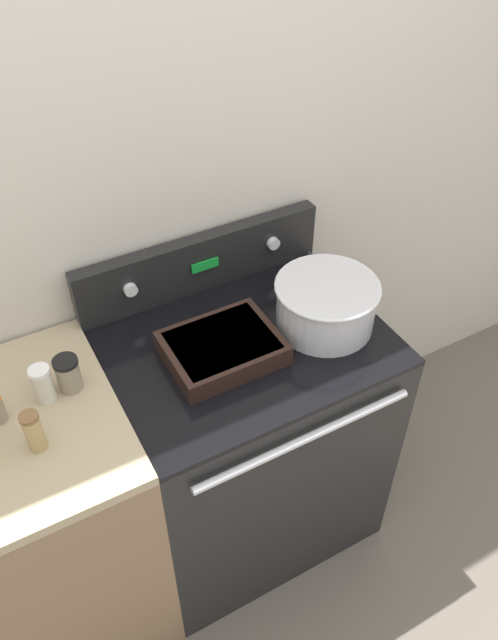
% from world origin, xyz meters
% --- Properties ---
extents(ground_plane, '(12.00, 12.00, 0.00)m').
position_xyz_m(ground_plane, '(0.00, 0.00, 0.00)').
color(ground_plane, '#6B6056').
extents(kitchen_wall, '(8.00, 0.05, 2.50)m').
position_xyz_m(kitchen_wall, '(0.00, 0.67, 1.25)').
color(kitchen_wall, beige).
rests_on(kitchen_wall, ground_plane).
extents(stove_range, '(0.81, 0.66, 0.93)m').
position_xyz_m(stove_range, '(0.00, 0.32, 0.46)').
color(stove_range, black).
rests_on(stove_range, ground_plane).
extents(control_panel, '(0.81, 0.07, 0.19)m').
position_xyz_m(control_panel, '(0.00, 0.61, 1.02)').
color(control_panel, black).
rests_on(control_panel, stove_range).
extents(side_counter, '(0.63, 0.63, 0.94)m').
position_xyz_m(side_counter, '(-0.72, 0.32, 0.47)').
color(side_counter, '#896B4C').
rests_on(side_counter, ground_plane).
extents(mixing_bowl, '(0.31, 0.31, 0.15)m').
position_xyz_m(mixing_bowl, '(0.24, 0.27, 1.01)').
color(mixing_bowl, silver).
rests_on(mixing_bowl, stove_range).
extents(casserole_dish, '(0.31, 0.25, 0.06)m').
position_xyz_m(casserole_dish, '(-0.09, 0.29, 0.96)').
color(casserole_dish, black).
rests_on(casserole_dish, stove_range).
extents(ladle, '(0.08, 0.27, 0.08)m').
position_xyz_m(ladle, '(0.39, 0.37, 0.97)').
color(ladle, '#333338').
rests_on(ladle, stove_range).
extents(spice_jar_black_cap, '(0.07, 0.07, 0.10)m').
position_xyz_m(spice_jar_black_cap, '(-0.50, 0.37, 0.99)').
color(spice_jar_black_cap, gray).
rests_on(spice_jar_black_cap, side_counter).
extents(spice_jar_white_cap, '(0.05, 0.05, 0.11)m').
position_xyz_m(spice_jar_white_cap, '(-0.57, 0.37, 1.00)').
color(spice_jar_white_cap, beige).
rests_on(spice_jar_white_cap, side_counter).
extents(spice_jar_brown_cap, '(0.05, 0.05, 0.12)m').
position_xyz_m(spice_jar_brown_cap, '(-0.63, 0.22, 1.00)').
color(spice_jar_brown_cap, tan).
rests_on(spice_jar_brown_cap, side_counter).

